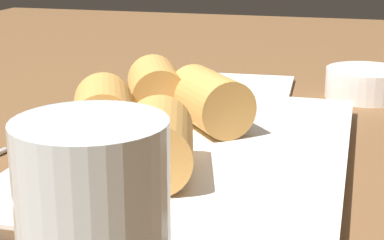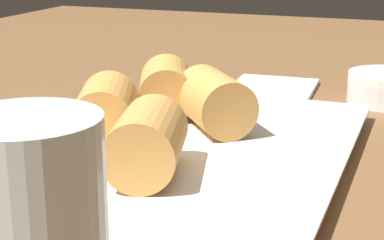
{
  "view_description": "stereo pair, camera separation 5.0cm",
  "coord_description": "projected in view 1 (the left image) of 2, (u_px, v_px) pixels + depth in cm",
  "views": [
    {
      "loc": [
        50.41,
        12.32,
        20.18
      ],
      "look_at": [
        2.75,
        -0.41,
        5.49
      ],
      "focal_mm": 60.0,
      "sensor_mm": 36.0,
      "label": 1
    },
    {
      "loc": [
        48.86,
        17.1,
        20.18
      ],
      "look_at": [
        2.75,
        -0.41,
        5.49
      ],
      "focal_mm": 60.0,
      "sensor_mm": 36.0,
      "label": 2
    }
  ],
  "objects": [
    {
      "name": "napkin",
      "position": [
        253.0,
        87.0,
        0.76
      ],
      "size": [
        11.66,
        10.07,
        0.6
      ],
      "color": "white",
      "rests_on": "table_surface"
    },
    {
      "name": "roll_back_right",
      "position": [
        157.0,
        141.0,
        0.45
      ],
      "size": [
        8.97,
        6.83,
        4.99
      ],
      "color": "#D19347",
      "rests_on": "serving_plate"
    },
    {
      "name": "serving_plate",
      "position": [
        192.0,
        152.0,
        0.52
      ],
      "size": [
        34.61,
        23.84,
        1.5
      ],
      "color": "white",
      "rests_on": "table_surface"
    },
    {
      "name": "table_surface",
      "position": [
        205.0,
        162.0,
        0.55
      ],
      "size": [
        180.0,
        140.0,
        2.0
      ],
      "color": "brown",
      "rests_on": "ground"
    },
    {
      "name": "roll_front_right",
      "position": [
        211.0,
        100.0,
        0.56
      ],
      "size": [
        9.11,
        8.69,
        4.99
      ],
      "color": "#D19347",
      "rests_on": "serving_plate"
    },
    {
      "name": "dipping_bowl_near",
      "position": [
        366.0,
        82.0,
        0.72
      ],
      "size": [
        9.04,
        9.04,
        3.29
      ],
      "color": "white",
      "rests_on": "table_surface"
    },
    {
      "name": "roll_front_left",
      "position": [
        104.0,
        111.0,
        0.52
      ],
      "size": [
        9.01,
        7.57,
        4.99
      ],
      "color": "#D19347",
      "rests_on": "serving_plate"
    },
    {
      "name": "roll_back_left",
      "position": [
        156.0,
        87.0,
        0.6
      ],
      "size": [
        9.03,
        7.61,
        4.99
      ],
      "color": "#D19347",
      "rests_on": "serving_plate"
    },
    {
      "name": "spoon",
      "position": [
        28.0,
        137.0,
        0.57
      ],
      "size": [
        18.09,
        4.92,
        1.2
      ],
      "color": "#B2B2B7",
      "rests_on": "table_surface"
    }
  ]
}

